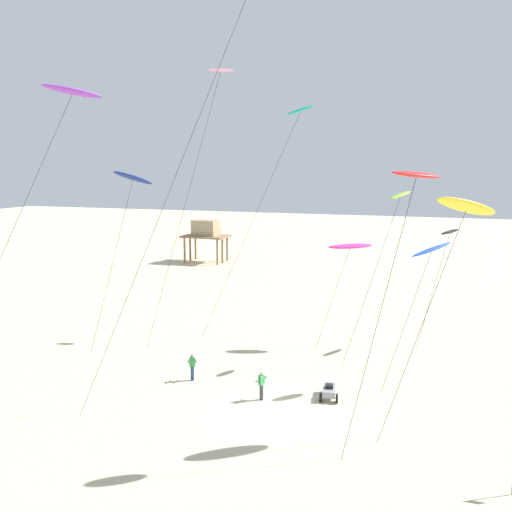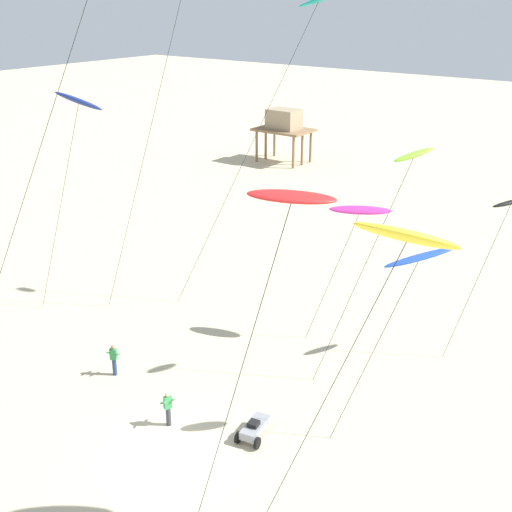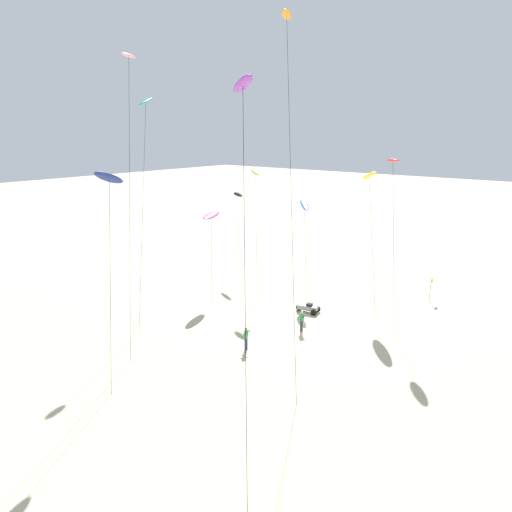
{
  "view_description": "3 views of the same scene",
  "coord_description": "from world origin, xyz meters",
  "px_view_note": "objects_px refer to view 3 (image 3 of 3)",
  "views": [
    {
      "loc": [
        8.8,
        -27.87,
        13.0
      ],
      "look_at": [
        -2.91,
        4.21,
        7.74
      ],
      "focal_mm": 40.57,
      "sensor_mm": 36.0,
      "label": 1
    },
    {
      "loc": [
        16.07,
        -15.79,
        17.82
      ],
      "look_at": [
        0.2,
        5.46,
        7.14
      ],
      "focal_mm": 46.43,
      "sensor_mm": 36.0,
      "label": 2
    },
    {
      "loc": [
        -28.57,
        -15.82,
        14.84
      ],
      "look_at": [
        -1.16,
        6.16,
        5.12
      ],
      "focal_mm": 31.46,
      "sensor_mm": 36.0,
      "label": 3
    }
  ],
  "objects_px": {
    "kite_black": "(238,195)",
    "kite_flyer_middle": "(246,338)",
    "kite_lime": "(256,174)",
    "kite_teal": "(146,106)",
    "marker_flag": "(431,285)",
    "kite_navy": "(109,179)",
    "kite_pink": "(129,65)",
    "kite_orange": "(287,22)",
    "kite_blue": "(304,205)",
    "kite_yellow": "(369,176)",
    "kite_red": "(393,162)",
    "kite_flyer_nearest": "(302,320)",
    "kite_purple": "(243,87)",
    "beach_buggy": "(308,308)",
    "kite_magenta": "(211,216)"
  },
  "relations": [
    {
      "from": "kite_orange",
      "to": "beach_buggy",
      "type": "relative_size",
      "value": 10.52
    },
    {
      "from": "kite_red",
      "to": "beach_buggy",
      "type": "xyz_separation_m",
      "value": [
        -4.66,
        4.57,
        -12.14
      ]
    },
    {
      "from": "kite_blue",
      "to": "kite_flyer_middle",
      "type": "relative_size",
      "value": 5.23
    },
    {
      "from": "kite_teal",
      "to": "kite_pink",
      "type": "distance_m",
      "value": 6.89
    },
    {
      "from": "kite_red",
      "to": "marker_flag",
      "type": "xyz_separation_m",
      "value": [
        4.6,
        -2.62,
        -11.08
      ]
    },
    {
      "from": "kite_pink",
      "to": "marker_flag",
      "type": "bearing_deg",
      "value": -38.49
    },
    {
      "from": "kite_black",
      "to": "kite_flyer_middle",
      "type": "height_order",
      "value": "kite_black"
    },
    {
      "from": "kite_orange",
      "to": "kite_magenta",
      "type": "bearing_deg",
      "value": 70.36
    },
    {
      "from": "kite_purple",
      "to": "beach_buggy",
      "type": "bearing_deg",
      "value": 17.65
    },
    {
      "from": "kite_flyer_nearest",
      "to": "kite_pink",
      "type": "bearing_deg",
      "value": 124.37
    },
    {
      "from": "marker_flag",
      "to": "beach_buggy",
      "type": "bearing_deg",
      "value": 142.15
    },
    {
      "from": "kite_black",
      "to": "kite_red",
      "type": "height_order",
      "value": "kite_red"
    },
    {
      "from": "kite_yellow",
      "to": "kite_flyer_nearest",
      "type": "relative_size",
      "value": 7.14
    },
    {
      "from": "kite_teal",
      "to": "kite_black",
      "type": "bearing_deg",
      "value": -0.77
    },
    {
      "from": "kite_yellow",
      "to": "kite_pink",
      "type": "bearing_deg",
      "value": 149.65
    },
    {
      "from": "kite_teal",
      "to": "kite_navy",
      "type": "bearing_deg",
      "value": -138.66
    },
    {
      "from": "marker_flag",
      "to": "kite_black",
      "type": "bearing_deg",
      "value": 99.96
    },
    {
      "from": "kite_flyer_middle",
      "to": "marker_flag",
      "type": "height_order",
      "value": "marker_flag"
    },
    {
      "from": "kite_navy",
      "to": "kite_pink",
      "type": "bearing_deg",
      "value": 39.02
    },
    {
      "from": "kite_lime",
      "to": "kite_teal",
      "type": "bearing_deg",
      "value": 148.96
    },
    {
      "from": "kite_yellow",
      "to": "kite_lime",
      "type": "bearing_deg",
      "value": 113.44
    },
    {
      "from": "kite_orange",
      "to": "beach_buggy",
      "type": "distance_m",
      "value": 21.7
    },
    {
      "from": "kite_navy",
      "to": "beach_buggy",
      "type": "xyz_separation_m",
      "value": [
        15.27,
        -4.49,
        -11.76
      ]
    },
    {
      "from": "kite_orange",
      "to": "kite_lime",
      "type": "xyz_separation_m",
      "value": [
        7.56,
        8.62,
        -10.51
      ]
    },
    {
      "from": "kite_purple",
      "to": "kite_navy",
      "type": "bearing_deg",
      "value": 101.93
    },
    {
      "from": "kite_purple",
      "to": "kite_orange",
      "type": "bearing_deg",
      "value": 22.51
    },
    {
      "from": "kite_orange",
      "to": "marker_flag",
      "type": "height_order",
      "value": "kite_orange"
    },
    {
      "from": "kite_yellow",
      "to": "kite_flyer_middle",
      "type": "height_order",
      "value": "kite_yellow"
    },
    {
      "from": "kite_blue",
      "to": "kite_flyer_nearest",
      "type": "xyz_separation_m",
      "value": [
        -8.53,
        -5.5,
        -7.31
      ]
    },
    {
      "from": "kite_red",
      "to": "kite_flyer_middle",
      "type": "distance_m",
      "value": 18.14
    },
    {
      "from": "kite_teal",
      "to": "marker_flag",
      "type": "bearing_deg",
      "value": -53.39
    },
    {
      "from": "kite_teal",
      "to": "kite_orange",
      "type": "height_order",
      "value": "kite_orange"
    },
    {
      "from": "kite_teal",
      "to": "kite_navy",
      "type": "distance_m",
      "value": 13.63
    },
    {
      "from": "kite_orange",
      "to": "kite_blue",
      "type": "bearing_deg",
      "value": 25.02
    },
    {
      "from": "kite_orange",
      "to": "kite_yellow",
      "type": "bearing_deg",
      "value": -4.4
    },
    {
      "from": "beach_buggy",
      "to": "kite_yellow",
      "type": "bearing_deg",
      "value": -13.49
    },
    {
      "from": "kite_black",
      "to": "kite_orange",
      "type": "relative_size",
      "value": 0.39
    },
    {
      "from": "kite_orange",
      "to": "kite_lime",
      "type": "height_order",
      "value": "kite_orange"
    },
    {
      "from": "kite_lime",
      "to": "kite_blue",
      "type": "distance_m",
      "value": 5.44
    },
    {
      "from": "beach_buggy",
      "to": "kite_navy",
      "type": "bearing_deg",
      "value": 163.62
    },
    {
      "from": "kite_black",
      "to": "kite_orange",
      "type": "xyz_separation_m",
      "value": [
        -10.63,
        -13.5,
        13.23
      ]
    },
    {
      "from": "kite_flyer_nearest",
      "to": "beach_buggy",
      "type": "relative_size",
      "value": 0.79
    },
    {
      "from": "kite_pink",
      "to": "kite_red",
      "type": "xyz_separation_m",
      "value": [
        15.06,
        -13.01,
        -6.66
      ]
    },
    {
      "from": "kite_black",
      "to": "kite_flyer_middle",
      "type": "relative_size",
      "value": 5.19
    },
    {
      "from": "kite_black",
      "to": "kite_blue",
      "type": "xyz_separation_m",
      "value": [
        -0.74,
        -8.88,
        -0.12
      ]
    },
    {
      "from": "kite_flyer_nearest",
      "to": "marker_flag",
      "type": "distance_m",
      "value": 13.95
    },
    {
      "from": "kite_red",
      "to": "kite_blue",
      "type": "bearing_deg",
      "value": 87.62
    },
    {
      "from": "kite_pink",
      "to": "beach_buggy",
      "type": "relative_size",
      "value": 9.43
    },
    {
      "from": "kite_orange",
      "to": "kite_blue",
      "type": "relative_size",
      "value": 2.55
    },
    {
      "from": "kite_black",
      "to": "kite_yellow",
      "type": "relative_size",
      "value": 0.73
    }
  ]
}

